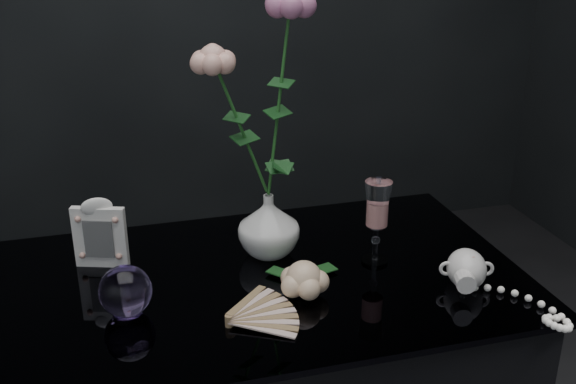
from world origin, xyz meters
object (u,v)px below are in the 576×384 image
object	(u,v)px
vase	(269,225)
wine_glass	(377,223)
pearl_jar	(467,267)
picture_frame	(100,232)
paperweight	(125,291)
loose_rose	(304,279)

from	to	relation	value
vase	wine_glass	bearing A→B (deg)	-24.57
vase	pearl_jar	bearing A→B (deg)	-33.92
picture_frame	paperweight	world-z (taller)	picture_frame
picture_frame	vase	bearing A→B (deg)	11.74
pearl_jar	picture_frame	bearing A→B (deg)	174.86
picture_frame	pearl_jar	distance (m)	0.69
paperweight	picture_frame	bearing A→B (deg)	100.87
wine_glass	paperweight	distance (m)	0.48
vase	wine_glass	xyz separation A→B (m)	(0.19, -0.09, 0.02)
wine_glass	pearl_jar	size ratio (longest dim) A/B	0.66
paperweight	loose_rose	xyz separation A→B (m)	(0.31, -0.02, -0.01)
vase	loose_rose	bearing A→B (deg)	-82.88
pearl_jar	loose_rose	bearing A→B (deg)	-171.85
picture_frame	paperweight	distance (m)	0.19
wine_glass	picture_frame	distance (m)	0.53
picture_frame	loose_rose	bearing A→B (deg)	-12.73
paperweight	loose_rose	world-z (taller)	paperweight
wine_glass	loose_rose	world-z (taller)	wine_glass
wine_glass	pearl_jar	bearing A→B (deg)	-44.93
wine_glass	picture_frame	size ratio (longest dim) A/B	1.19
vase	loose_rose	size ratio (longest dim) A/B	0.65
vase	picture_frame	world-z (taller)	picture_frame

